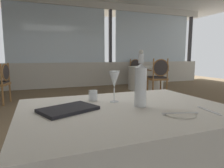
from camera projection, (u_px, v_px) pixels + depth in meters
The scene contains 14 objects.
ground_plane at pixel (93, 127), 2.97m from camera, with size 15.13×15.13×0.00m, color #756047.
window_wall_far at pixel (59, 53), 6.59m from camera, with size 11.64×0.14×2.97m.
foreground_table at pixel (126, 160), 1.32m from camera, with size 1.33×1.00×0.73m.
side_plate at pixel (180, 114), 1.11m from camera, with size 0.17×0.17×0.01m, color silver.
butter_knife at pixel (180, 113), 1.11m from camera, with size 0.21×0.02×0.00m, color silver.
dinner_fork at pixel (209, 111), 1.19m from camera, with size 0.19×0.02×0.00m, color silver.
water_bottle at pixel (141, 84), 1.28m from camera, with size 0.08×0.08×0.37m.
wine_glass at pixel (114, 80), 1.40m from camera, with size 0.08×0.08×0.22m.
water_tumbler at pixel (93, 95), 1.46m from camera, with size 0.06×0.06×0.08m, color white.
menu_book at pixel (68, 109), 1.19m from camera, with size 0.32×0.21×0.02m, color black.
background_table_0 at pixel (146, 78), 6.40m from camera, with size 1.16×1.16×0.73m.
dining_chair_0_0 at pixel (136, 70), 7.35m from camera, with size 0.60×0.54×0.96m.
dining_chair_0_1 at pixel (159, 74), 5.38m from camera, with size 0.60×0.54×1.00m.
dining_chair_1_1 at pixel (0, 80), 4.38m from camera, with size 0.56×0.61×0.91m.
Camera 1 is at (-0.77, -2.77, 1.06)m, focal length 31.63 mm.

